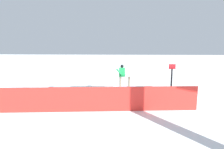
# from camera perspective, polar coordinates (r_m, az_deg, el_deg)

# --- Properties ---
(ground_plane) EXTENTS (120.00, 120.00, 0.00)m
(ground_plane) POSITION_cam_1_polar(r_m,az_deg,el_deg) (12.40, -3.47, -6.44)
(ground_plane) COLOR white
(grind_box) EXTENTS (7.15, 1.26, 0.55)m
(grind_box) POSITION_cam_1_polar(r_m,az_deg,el_deg) (12.33, -3.48, -5.32)
(grind_box) COLOR #23172C
(grind_box) RESTS_ON ground_plane
(snowboarder) EXTENTS (1.54, 0.42, 1.52)m
(snowboarder) POSITION_cam_1_polar(r_m,az_deg,el_deg) (12.18, 3.45, -0.08)
(snowboarder) COLOR silver
(snowboarder) RESTS_ON grind_box
(safety_fence) EXTENTS (10.65, 1.17, 1.27)m
(safety_fence) POSITION_cam_1_polar(r_m,az_deg,el_deg) (9.18, -5.98, -7.86)
(safety_fence) COLOR red
(safety_fence) RESTS_ON ground_plane
(trail_marker) EXTENTS (0.40, 0.10, 2.21)m
(trail_marker) POSITION_cam_1_polar(r_m,az_deg,el_deg) (11.69, 18.36, -1.90)
(trail_marker) COLOR #262628
(trail_marker) RESTS_ON ground_plane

